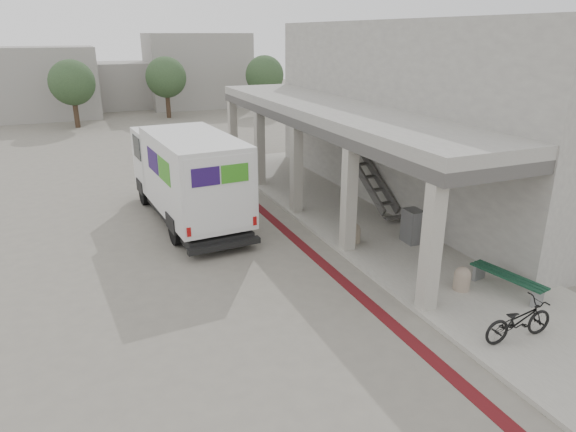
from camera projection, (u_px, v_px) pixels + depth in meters
name	position (u px, v px, depth m)	size (l,w,h in m)	color
ground	(292.00, 269.00, 15.08)	(120.00, 120.00, 0.00)	#69635A
bike_lane_stripe	(296.00, 240.00, 17.18)	(0.35, 40.00, 0.01)	#4F0F13
sidewalk	(406.00, 246.00, 16.53)	(4.40, 28.00, 0.12)	gray
transit_building	(405.00, 117.00, 20.34)	(7.60, 17.00, 7.00)	gray
distant_backdrop	(97.00, 80.00, 44.24)	(28.00, 10.00, 6.50)	gray
tree_left	(72.00, 83.00, 36.45)	(3.20, 3.20, 4.80)	#38281C
tree_mid	(166.00, 77.00, 40.75)	(3.20, 3.20, 4.80)	#38281C
tree_right	(265.00, 75.00, 42.81)	(3.20, 3.20, 4.80)	#38281C
fedex_truck	(187.00, 174.00, 18.46)	(2.95, 7.89, 3.30)	black
bench	(508.00, 280.00, 13.42)	(0.83, 2.11, 0.49)	gray
bollard_near	(462.00, 278.00, 13.54)	(0.43, 0.43, 0.65)	gray
bollard_far	(354.00, 233.00, 16.62)	(0.43, 0.43, 0.65)	gray
utility_cabinet	(413.00, 226.00, 16.56)	(0.49, 0.66, 1.10)	slate
bicycle_black	(519.00, 320.00, 11.29)	(0.62, 1.78, 0.94)	black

